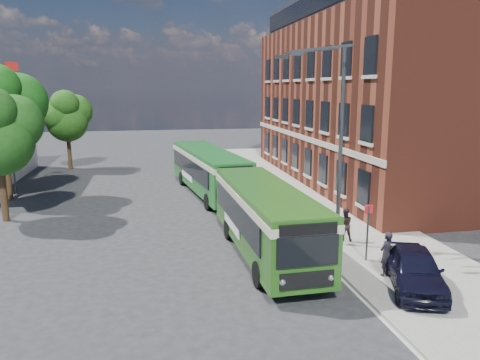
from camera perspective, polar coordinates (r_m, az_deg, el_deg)
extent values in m
plane|color=#252628|center=(22.77, -2.59, -7.30)|extent=(120.00, 120.00, 0.00)
cube|color=gray|center=(31.86, 7.86, -1.85)|extent=(6.00, 48.00, 0.15)
cube|color=beige|center=(31.05, 2.51, -2.23)|extent=(0.12, 48.00, 0.01)
cube|color=maroon|center=(37.49, 16.43, 8.91)|extent=(12.00, 26.00, 12.00)
cube|color=beige|center=(35.33, 7.43, 5.24)|extent=(0.12, 26.00, 0.35)
cube|color=black|center=(37.93, 17.06, 19.67)|extent=(10.80, 24.80, 2.20)
cube|color=black|center=(35.82, 8.82, 20.54)|extent=(0.08, 24.00, 1.40)
cylinder|color=#3B3D40|center=(35.76, -26.25, 5.70)|extent=(0.10, 0.10, 9.00)
cube|color=#AD1613|center=(35.56, -26.12, 12.33)|extent=(0.90, 0.02, 0.60)
cylinder|color=#3B3D40|center=(22.21, 11.69, -7.60)|extent=(0.44, 0.44, 0.30)
cylinder|color=#3B3D40|center=(21.23, 12.15, 3.58)|extent=(0.18, 0.18, 9.00)
cube|color=#3B3D40|center=(20.10, 9.99, 15.54)|extent=(2.58, 0.46, 0.37)
cube|color=#3B3D40|center=(21.22, 8.81, 15.34)|extent=(2.58, 0.46, 0.37)
cube|color=#3B3D40|center=(19.23, 6.92, 15.08)|extent=(0.55, 0.22, 0.16)
cube|color=#3B3D40|center=(21.29, 5.11, 14.73)|extent=(0.55, 0.22, 0.16)
cylinder|color=#3B3D40|center=(20.14, 15.26, -6.47)|extent=(0.08, 0.08, 2.50)
cube|color=red|center=(19.84, 15.43, -3.44)|extent=(0.35, 0.04, 0.35)
cube|color=#255918|center=(20.43, 3.09, -4.28)|extent=(2.82, 10.39, 2.45)
cube|color=#255918|center=(20.80, 3.05, -7.67)|extent=(2.86, 10.43, 0.14)
cube|color=black|center=(20.38, -0.61, -3.94)|extent=(0.34, 8.51, 1.10)
cube|color=black|center=(21.04, 6.23, -3.52)|extent=(0.34, 8.51, 1.10)
cube|color=beige|center=(20.22, 3.11, -2.03)|extent=(2.88, 10.45, 0.32)
cube|color=#255918|center=(20.14, 3.12, -1.04)|extent=(2.72, 10.29, 0.12)
cube|color=black|center=(15.68, 8.26, -8.60)|extent=(2.15, 0.15, 1.05)
cube|color=black|center=(15.43, 8.35, -5.99)|extent=(2.00, 0.14, 0.38)
cube|color=black|center=(16.03, 8.17, -11.97)|extent=(1.90, 0.14, 0.55)
sphere|color=silver|center=(15.79, 5.19, -12.28)|extent=(0.26, 0.26, 0.26)
sphere|color=silver|center=(16.35, 10.99, -11.59)|extent=(0.26, 0.26, 0.26)
cube|color=black|center=(25.26, -0.08, -0.72)|extent=(2.00, 0.14, 0.90)
cube|color=white|center=(21.24, -1.03, -5.41)|extent=(0.14, 3.20, 0.45)
cylinder|color=black|center=(17.49, 2.30, -11.43)|extent=(0.31, 1.01, 1.00)
cylinder|color=black|center=(18.19, 9.57, -10.67)|extent=(0.31, 1.01, 1.00)
cylinder|color=black|center=(22.73, -1.42, -6.00)|extent=(0.31, 1.01, 1.00)
cylinder|color=black|center=(23.27, 4.27, -5.62)|extent=(0.31, 1.01, 1.00)
cube|color=#1B6521|center=(32.22, -3.90, 1.46)|extent=(4.12, 12.51, 2.45)
cube|color=#1B6521|center=(32.46, -3.87, -0.76)|extent=(4.16, 12.55, 0.14)
cube|color=black|center=(32.19, -6.24, 1.64)|extent=(1.48, 10.40, 1.10)
cube|color=black|center=(32.82, -1.87, 1.88)|extent=(1.48, 10.40, 1.10)
cube|color=beige|center=(32.09, -3.92, 2.91)|extent=(4.18, 12.57, 0.32)
cube|color=#1B6521|center=(32.04, -3.93, 3.55)|extent=(4.00, 12.39, 0.12)
cube|color=black|center=(26.36, -0.51, -0.33)|extent=(2.14, 0.37, 1.05)
cube|color=black|center=(26.21, -0.50, 1.28)|extent=(1.99, 0.35, 0.38)
cube|color=black|center=(26.57, -0.50, -2.44)|extent=(1.89, 0.33, 0.55)
sphere|color=silver|center=(26.35, -2.27, -2.57)|extent=(0.26, 0.26, 0.26)
sphere|color=silver|center=(26.85, 1.22, -2.30)|extent=(0.26, 0.26, 0.26)
cube|color=black|center=(38.12, -6.25, 3.28)|extent=(1.99, 0.35, 0.90)
cube|color=white|center=(33.00, -6.49, 0.54)|extent=(0.47, 3.18, 0.45)
cylinder|color=black|center=(28.08, -3.93, -2.67)|extent=(0.41, 1.03, 1.00)
cylinder|color=black|center=(28.73, 0.59, -2.32)|extent=(0.41, 1.03, 1.00)
cylinder|color=black|center=(35.40, -7.07, 0.19)|extent=(0.41, 1.03, 1.00)
cylinder|color=black|center=(35.92, -3.41, 0.42)|extent=(0.41, 1.03, 1.00)
imported|color=black|center=(18.04, 20.52, -10.13)|extent=(3.08, 4.63, 1.46)
imported|color=black|center=(18.86, 17.40, -8.58)|extent=(0.75, 0.66, 1.72)
imported|color=black|center=(22.49, 12.63, -5.32)|extent=(0.86, 0.73, 1.57)
cylinder|color=#332312|center=(28.59, -26.86, -1.44)|extent=(0.36, 0.36, 3.12)
sphere|color=#1B4A14|center=(28.44, -25.85, 6.26)|extent=(3.12, 3.12, 3.12)
cylinder|color=#332312|center=(33.73, -26.45, 0.87)|extent=(0.36, 0.36, 3.71)
sphere|color=#164E12|center=(33.35, -26.96, 6.57)|extent=(4.38, 4.38, 4.38)
sphere|color=#164E12|center=(33.74, -25.43, 8.61)|extent=(3.71, 3.71, 3.71)
cylinder|color=#332312|center=(44.74, -20.07, 3.20)|extent=(0.36, 0.36, 3.00)
sphere|color=#1E4B13|center=(44.47, -20.31, 6.68)|extent=(3.55, 3.55, 3.55)
sphere|color=#1E4B13|center=(44.85, -19.41, 7.91)|extent=(3.00, 3.00, 3.00)
sphere|color=#1E4B13|center=(44.07, -21.25, 7.29)|extent=(2.73, 2.73, 2.73)
sphere|color=#1E4B13|center=(43.72, -20.59, 8.65)|extent=(2.45, 2.45, 2.45)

